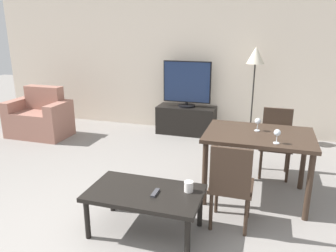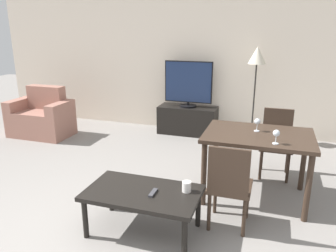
% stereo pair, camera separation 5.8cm
% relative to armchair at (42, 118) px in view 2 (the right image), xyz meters
% --- Properties ---
extents(wall_back, '(7.91, 0.06, 2.70)m').
position_rel_armchair_xyz_m(wall_back, '(2.42, 1.20, 1.03)').
color(wall_back, beige).
rests_on(wall_back, ground_plane).
extents(armchair, '(1.05, 0.63, 0.86)m').
position_rel_armchair_xyz_m(armchair, '(0.00, 0.00, 0.00)').
color(armchair, '#9E6B5B').
rests_on(armchair, ground_plane).
extents(tv_stand, '(1.04, 0.45, 0.50)m').
position_rel_armchair_xyz_m(tv_stand, '(2.44, 0.91, -0.07)').
color(tv_stand, black).
rests_on(tv_stand, ground_plane).
extents(tv, '(0.85, 0.30, 0.81)m').
position_rel_armchair_xyz_m(tv, '(2.44, 0.90, 0.58)').
color(tv, black).
rests_on(tv, tv_stand).
extents(coffee_table, '(1.05, 0.61, 0.43)m').
position_rel_armchair_xyz_m(coffee_table, '(2.82, -2.14, 0.06)').
color(coffee_table, black).
rests_on(coffee_table, ground_plane).
extents(dining_table, '(1.16, 0.82, 0.76)m').
position_rel_armchair_xyz_m(dining_table, '(3.77, -1.13, 0.34)').
color(dining_table, '#38281E').
rests_on(dining_table, ground_plane).
extents(dining_chair_near, '(0.40, 0.40, 0.86)m').
position_rel_armchair_xyz_m(dining_chair_near, '(3.56, -1.84, 0.16)').
color(dining_chair_near, '#38281E').
rests_on(dining_chair_near, ground_plane).
extents(dining_chair_far, '(0.40, 0.40, 0.86)m').
position_rel_armchair_xyz_m(dining_chair_far, '(3.97, -0.41, 0.16)').
color(dining_chair_far, '#38281E').
rests_on(dining_chair_far, ground_plane).
extents(floor_lamp, '(0.28, 0.28, 1.58)m').
position_rel_armchair_xyz_m(floor_lamp, '(3.58, 0.82, 1.01)').
color(floor_lamp, black).
rests_on(floor_lamp, ground_plane).
extents(remote_primary, '(0.04, 0.15, 0.02)m').
position_rel_armchair_xyz_m(remote_primary, '(2.93, -2.16, 0.12)').
color(remote_primary, '#38383D').
rests_on(remote_primary, coffee_table).
extents(cup_white_near, '(0.08, 0.08, 0.10)m').
position_rel_armchair_xyz_m(cup_white_near, '(3.21, -2.02, 0.15)').
color(cup_white_near, white).
rests_on(cup_white_near, coffee_table).
extents(wine_glass_left, '(0.07, 0.07, 0.15)m').
position_rel_armchair_xyz_m(wine_glass_left, '(3.74, -1.04, 0.54)').
color(wine_glass_left, silver).
rests_on(wine_glass_left, dining_table).
extents(wine_glass_center, '(0.07, 0.07, 0.15)m').
position_rel_armchair_xyz_m(wine_glass_center, '(3.94, -1.41, 0.54)').
color(wine_glass_center, silver).
rests_on(wine_glass_center, dining_table).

